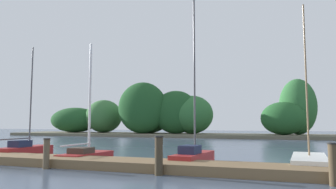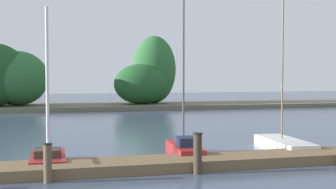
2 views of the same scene
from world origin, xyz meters
name	(u,v)px [view 2 (image 2 of 2)]	position (x,y,z in m)	size (l,w,h in m)	color
dock_pier	(129,165)	(0.00, 11.80, 0.17)	(27.19, 1.80, 0.35)	brown
sailboat_2	(48,156)	(-2.60, 13.41, 0.34)	(1.25, 3.55, 5.63)	maroon
sailboat_3	(184,147)	(2.52, 13.68, 0.39)	(1.20, 3.43, 7.43)	maroon
sailboat_4	(283,144)	(7.05, 14.17, 0.29)	(1.47, 4.03, 6.64)	white
mooring_piling_2	(48,163)	(-2.62, 10.69, 0.60)	(0.28, 0.28, 1.18)	brown
mooring_piling_3	(198,153)	(2.08, 10.72, 0.67)	(0.32, 0.32, 1.33)	#3D3323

